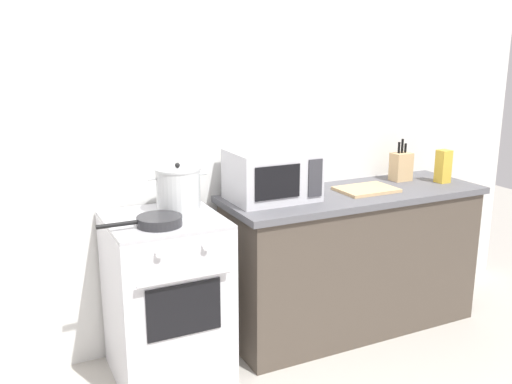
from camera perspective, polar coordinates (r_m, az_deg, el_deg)
name	(u,v)px	position (r m, az deg, el deg)	size (l,w,h in m)	color
back_wall	(245,138)	(3.52, -1.17, 5.47)	(4.40, 0.10, 2.50)	silver
lower_cabinet_right	(351,263)	(3.73, 9.65, -7.11)	(1.64, 0.56, 0.88)	#4C4238
countertop_right	(354,195)	(3.59, 9.96, -0.26)	(1.70, 0.60, 0.04)	#59595E
stove	(167,297)	(3.19, -9.04, -10.52)	(0.60, 0.64, 0.92)	silver
stock_pot	(178,190)	(3.08, -7.89, 0.18)	(0.33, 0.25, 0.28)	silver
frying_pan	(158,221)	(2.89, -9.90, -2.92)	(0.43, 0.23, 0.05)	#28282B
microwave	(272,175)	(3.31, 1.65, 1.74)	(0.50, 0.37, 0.30)	silver
cutting_board	(366,189)	(3.61, 11.13, 0.26)	(0.36, 0.26, 0.02)	tan
knife_block	(401,166)	(3.94, 14.49, 2.54)	(0.13, 0.10, 0.28)	tan
pasta_box	(443,166)	(3.96, 18.45, 2.49)	(0.08, 0.08, 0.22)	gold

